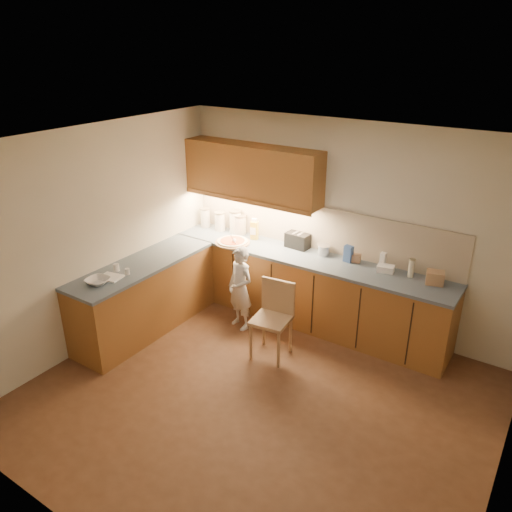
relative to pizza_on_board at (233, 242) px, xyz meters
The scene contains 24 objects.
room 2.20m from the pizza_on_board, 47.65° to the right, with size 4.54×4.50×2.62m.
l_counter 0.73m from the pizza_on_board, 31.03° to the right, with size 3.77×2.62×0.92m.
backsplash 1.15m from the pizza_on_board, 23.83° to the left, with size 3.75×0.02×0.58m, color #B9A98F.
upper_cabinets 0.96m from the pizza_on_board, 67.14° to the left, with size 1.95×0.36×0.73m.
pizza_on_board is the anchor object (origin of this frame).
child 0.72m from the pizza_on_board, 45.61° to the right, with size 0.40×0.26×1.10m, color silver.
wooden_chair 1.36m from the pizza_on_board, 32.82° to the right, with size 0.46×0.46×0.91m.
mixing_bowl 1.88m from the pizza_on_board, 107.05° to the right, with size 0.26×0.26×0.06m, color silver.
canister_a 0.77m from the pizza_on_board, 156.82° to the left, with size 0.14×0.14×0.29m.
canister_b 0.55m from the pizza_on_board, 145.25° to the left, with size 0.16×0.16×0.27m.
canister_c 0.43m from the pizza_on_board, 119.88° to the left, with size 0.17×0.17×0.32m.
canister_d 0.39m from the pizza_on_board, 108.23° to the left, with size 0.17×0.17×0.28m.
oil_jug 0.35m from the pizza_on_board, 60.91° to the left, with size 0.11×0.10×0.30m.
toaster 0.87m from the pizza_on_board, 23.78° to the left, with size 0.32×0.19×0.20m.
steel_pot 1.23m from the pizza_on_board, 15.51° to the left, with size 0.17×0.17×0.13m.
blue_box 1.56m from the pizza_on_board, 11.12° to the left, with size 0.10×0.07×0.21m, color #315093.
card_box_a 1.64m from the pizza_on_board, 12.15° to the left, with size 0.14×0.10×0.10m, color tan.
white_bottle 1.98m from the pizza_on_board, 10.63° to the left, with size 0.06×0.06×0.19m, color white.
flat_pack 2.04m from the pizza_on_board, ahead, with size 0.19×0.14×0.08m, color white.
tall_jar 2.33m from the pizza_on_board, ahead, with size 0.07×0.07×0.23m.
card_box_b 2.60m from the pizza_on_board, ahead, with size 0.19×0.15×0.15m, color tan.
dough_cloth 1.71m from the pizza_on_board, 108.63° to the right, with size 0.25×0.20×0.02m, color white.
spice_jar_a 1.59m from the pizza_on_board, 113.42° to the right, with size 0.07×0.07×0.09m, color silver.
spice_jar_b 1.52m from the pizza_on_board, 107.51° to the right, with size 0.05×0.05×0.07m, color silver.
Camera 1 is at (2.28, -3.45, 3.44)m, focal length 35.00 mm.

